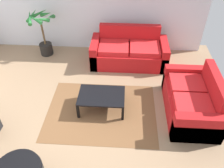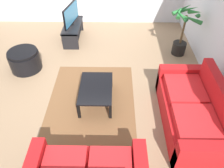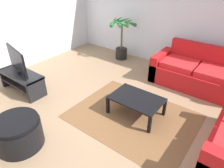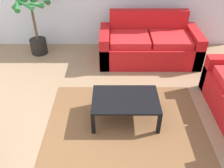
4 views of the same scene
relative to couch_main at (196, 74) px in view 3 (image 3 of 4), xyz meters
name	(u,v)px [view 3 (image 3 of 4)]	position (x,y,z in m)	size (l,w,h in m)	color
ground_plane	(96,119)	(-1.03, -2.28, -0.30)	(6.60, 6.60, 0.00)	#937556
wall_back	(173,15)	(-1.03, 0.72, 1.05)	(6.00, 0.06, 2.70)	silver
couch_main	(196,74)	(0.00, 0.00, 0.00)	(1.90, 0.90, 0.90)	red
tv_stand	(22,79)	(-2.94, -2.52, -0.01)	(1.10, 0.45, 0.44)	black
tv	(17,60)	(-2.94, -2.52, 0.43)	(0.90, 0.23, 0.55)	black
coffee_table	(136,100)	(-0.54, -1.72, 0.02)	(0.92, 0.62, 0.36)	black
area_rug	(133,116)	(-0.54, -1.82, -0.30)	(2.20, 1.70, 0.01)	brown
potted_palm	(122,39)	(-2.26, 0.27, 0.29)	(0.68, 0.65, 1.23)	black
ottoman	(18,133)	(-1.57, -3.44, -0.06)	(0.70, 0.70, 0.48)	black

